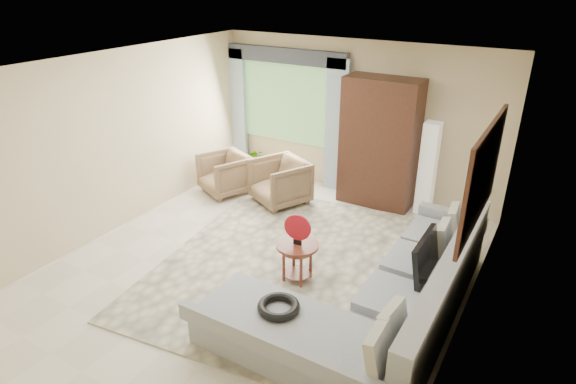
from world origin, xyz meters
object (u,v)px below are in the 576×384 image
Objects in this scene: floor_lamp at (428,169)px; sectional_sofa at (384,304)px; tv_screen at (426,257)px; armchair_right at (280,182)px; armoire at (379,143)px; potted_plant at (255,161)px; armchair_left at (225,174)px; coffee_table at (297,261)px.

sectional_sofa is at bearing -81.67° from floor_lamp.
tv_screen is 3.31m from armchair_right.
floor_lamp is at bearing 4.29° from armoire.
armoire reaches higher than potted_plant.
armchair_left is at bearing -157.99° from armoire.
armoire is 1.40× the size of floor_lamp.
tv_screen is 4.19m from armchair_left.
coffee_table is 0.35× the size of floor_lamp.
sectional_sofa is 1.65× the size of armoire.
armchair_left is (-2.41, 1.67, 0.07)m from coffee_table.
tv_screen is 0.96× the size of armchair_left.
armchair_left is at bearing 152.21° from sectional_sofa.
coffee_table is 0.25× the size of armoire.
floor_lamp is (-0.70, 2.50, 0.03)m from tv_screen.
sectional_sofa reaches higher than armchair_left.
armoire reaches higher than tv_screen.
armoire reaches higher than armchair_right.
tv_screen is at bearing 3.74° from armchair_left.
armchair_right is at bearing 31.86° from armchair_left.
floor_lamp reaches higher than potted_plant.
sectional_sofa reaches higher than coffee_table.
coffee_table is 2.76m from armoire.
sectional_sofa is 6.77× the size of potted_plant.
potted_plant is 0.24× the size of armoire.
armchair_right is 1.74m from armoire.
coffee_table is 1.04× the size of potted_plant.
armchair_left is 3.40m from floor_lamp.
coffee_table is at bearing -172.13° from tv_screen.
armoire is (1.37, 0.84, 0.67)m from armchair_right.
coffee_table is 3.64m from potted_plant.
potted_plant is at bearing 148.19° from tv_screen.
armchair_right is at bearing -38.04° from potted_plant.
coffee_table is 0.64× the size of armchair_right.
armchair_left is at bearing 145.29° from coffee_table.
potted_plant is 3.31m from floor_lamp.
tv_screen is at bearing -2.46° from armchair_right.
sectional_sofa is 4.72m from potted_plant.
tv_screen reaches higher than coffee_table.
floor_lamp is at bearing 49.14° from armchair_right.
armchair_right is at bearing -148.63° from armoire.
tv_screen is (0.27, 0.46, 0.44)m from sectional_sofa.
armoire is (-1.50, 2.44, 0.33)m from tv_screen.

